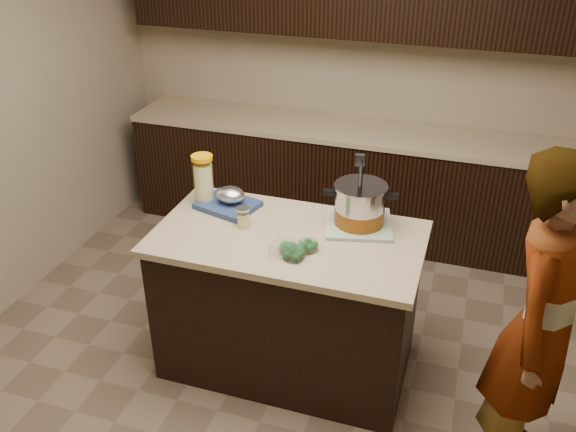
{
  "coord_description": "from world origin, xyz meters",
  "views": [
    {
      "loc": [
        0.88,
        -2.69,
        2.6
      ],
      "look_at": [
        0.0,
        0.0,
        1.02
      ],
      "focal_mm": 38.0,
      "sensor_mm": 36.0,
      "label": 1
    }
  ],
  "objects_px": {
    "island": "(288,302)",
    "lemonade_pitcher": "(204,182)",
    "stock_pot": "(360,207)",
    "person": "(543,328)"
  },
  "relations": [
    {
      "from": "stock_pot",
      "to": "lemonade_pitcher",
      "type": "xyz_separation_m",
      "value": [
        -0.93,
        -0.02,
        0.02
      ]
    },
    {
      "from": "stock_pot",
      "to": "lemonade_pitcher",
      "type": "relative_size",
      "value": 1.37
    },
    {
      "from": "lemonade_pitcher",
      "to": "stock_pot",
      "type": "bearing_deg",
      "value": 1.26
    },
    {
      "from": "island",
      "to": "stock_pot",
      "type": "distance_m",
      "value": 0.7
    },
    {
      "from": "stock_pot",
      "to": "person",
      "type": "relative_size",
      "value": 0.24
    },
    {
      "from": "lemonade_pitcher",
      "to": "person",
      "type": "height_order",
      "value": "person"
    },
    {
      "from": "stock_pot",
      "to": "person",
      "type": "xyz_separation_m",
      "value": [
        0.96,
        -0.56,
        -0.17
      ]
    },
    {
      "from": "island",
      "to": "lemonade_pitcher",
      "type": "bearing_deg",
      "value": 160.77
    },
    {
      "from": "island",
      "to": "person",
      "type": "relative_size",
      "value": 0.86
    },
    {
      "from": "island",
      "to": "lemonade_pitcher",
      "type": "relative_size",
      "value": 4.84
    }
  ]
}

